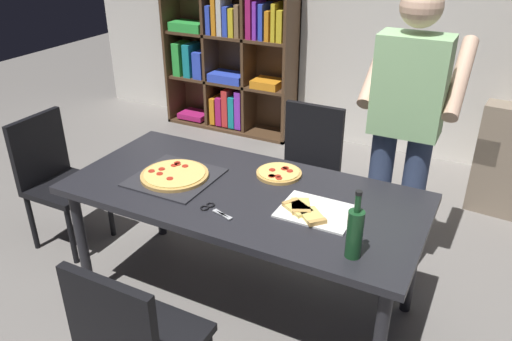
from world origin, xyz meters
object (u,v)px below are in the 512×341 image
chair_far_side (307,162)px  bookshelf (230,39)px  second_pizza_plain (279,173)px  chair_left_end (55,174)px  dining_table (243,202)px  pepperoni_pizza_on_tray (175,176)px  kitchen_scissors (213,209)px  chair_near_camera (134,341)px  person_serving_pizza (405,124)px  wine_bottle (355,232)px

chair_far_side → bookshelf: 2.09m
chair_far_side → second_pizza_plain: chair_far_side is taller
chair_left_end → dining_table: bearing=0.0°
dining_table → chair_left_end: bearing=180.0°
chair_far_side → chair_left_end: (-1.43, -0.93, 0.00)m
bookshelf → pepperoni_pizza_on_tray: bookshelf is taller
dining_table → chair_far_side: chair_far_side is taller
dining_table → kitchen_scissors: (-0.04, -0.24, 0.08)m
chair_near_camera → person_serving_pizza: person_serving_pizza is taller
person_serving_pizza → kitchen_scissors: 1.21m
chair_left_end → person_serving_pizza: person_serving_pizza is taller
chair_left_end → person_serving_pizza: 2.26m
chair_near_camera → pepperoni_pizza_on_tray: chair_near_camera is taller
chair_left_end → chair_near_camera: bearing=-33.0°
chair_near_camera → chair_left_end: size_ratio=1.00×
bookshelf → kitchen_scissors: 2.98m
bookshelf → pepperoni_pizza_on_tray: size_ratio=4.49×
dining_table → chair_far_side: bearing=90.0°
chair_near_camera → kitchen_scissors: chair_near_camera is taller
chair_left_end → pepperoni_pizza_on_tray: 1.06m
dining_table → second_pizza_plain: second_pizza_plain is taller
bookshelf → pepperoni_pizza_on_tray: (1.04, -2.43, -0.17)m
chair_far_side → kitchen_scissors: chair_far_side is taller
chair_near_camera → wine_bottle: bearing=42.8°
chair_far_side → wine_bottle: size_ratio=2.85×
bookshelf → wine_bottle: (2.13, -2.67, -0.07)m
pepperoni_pizza_on_tray → wine_bottle: wine_bottle is taller
pepperoni_pizza_on_tray → second_pizza_plain: (0.50, 0.30, -0.00)m
person_serving_pizza → second_pizza_plain: person_serving_pizza is taller
chair_left_end → bookshelf: (-0.01, 2.38, 0.43)m
chair_far_side → chair_left_end: same height
chair_near_camera → bookshelf: 3.63m
wine_bottle → chair_far_side: bearing=119.5°
chair_near_camera → chair_left_end: 1.71m
chair_left_end → bookshelf: bookshelf is taller
bookshelf → kitchen_scissors: bearing=-61.8°
bookshelf → kitchen_scissors: size_ratio=9.82×
chair_near_camera → chair_far_side: (0.00, 1.86, 0.00)m
kitchen_scissors → chair_far_side: bearing=88.2°
wine_bottle → kitchen_scissors: (-0.73, 0.05, -0.11)m
bookshelf → person_serving_pizza: 2.69m
person_serving_pizza → chair_left_end: bearing=-161.3°
chair_near_camera → bookshelf: (-1.44, 3.31, 0.43)m
chair_far_side → person_serving_pizza: 0.85m
dining_table → second_pizza_plain: size_ratio=7.42×
person_serving_pizza → wine_bottle: size_ratio=5.54×
second_pizza_plain → chair_near_camera: bearing=-94.6°
person_serving_pizza → pepperoni_pizza_on_tray: size_ratio=4.03×
pepperoni_pizza_on_tray → wine_bottle: (1.09, -0.24, 0.10)m
dining_table → bookshelf: bearing=121.2°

